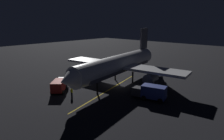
# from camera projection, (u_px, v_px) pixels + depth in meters

# --- Properties ---
(ground_plane) EXTENTS (180.00, 180.00, 0.20)m
(ground_plane) POSITION_uv_depth(u_px,v_px,m) (118.00, 84.00, 42.73)
(ground_plane) COLOR black
(apron_guide_stripe) EXTENTS (5.84, 23.96, 0.01)m
(apron_guide_stripe) POSITION_uv_depth(u_px,v_px,m) (109.00, 90.00, 39.12)
(apron_guide_stripe) COLOR gold
(apron_guide_stripe) RESTS_ON ground_plane
(airliner) EXTENTS (28.80, 33.35, 11.63)m
(airliner) POSITION_uv_depth(u_px,v_px,m) (120.00, 64.00, 42.14)
(airliner) COLOR white
(airliner) RESTS_ON ground_plane
(baggage_truck) EXTENTS (5.39, 5.71, 2.29)m
(baggage_truck) POSITION_uv_depth(u_px,v_px,m) (60.00, 85.00, 38.03)
(baggage_truck) COLOR maroon
(baggage_truck) RESTS_ON ground_plane
(catering_truck) EXTENTS (6.17, 3.46, 2.58)m
(catering_truck) POSITION_uv_depth(u_px,v_px,m) (150.00, 92.00, 33.86)
(catering_truck) COLOR navy
(catering_truck) RESTS_ON ground_plane
(ground_crew_worker) EXTENTS (0.40, 0.40, 1.74)m
(ground_crew_worker) POSITION_uv_depth(u_px,v_px,m) (72.00, 92.00, 35.14)
(ground_crew_worker) COLOR black
(ground_crew_worker) RESTS_ON ground_plane
(traffic_cone_near_left) EXTENTS (0.50, 0.50, 0.55)m
(traffic_cone_near_left) POSITION_uv_depth(u_px,v_px,m) (91.00, 81.00, 43.61)
(traffic_cone_near_left) COLOR #EA590F
(traffic_cone_near_left) RESTS_ON ground_plane
(traffic_cone_near_right) EXTENTS (0.50, 0.50, 0.55)m
(traffic_cone_near_right) POSITION_uv_depth(u_px,v_px,m) (94.00, 82.00, 43.07)
(traffic_cone_near_right) COLOR #EA590F
(traffic_cone_near_right) RESTS_ON ground_plane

